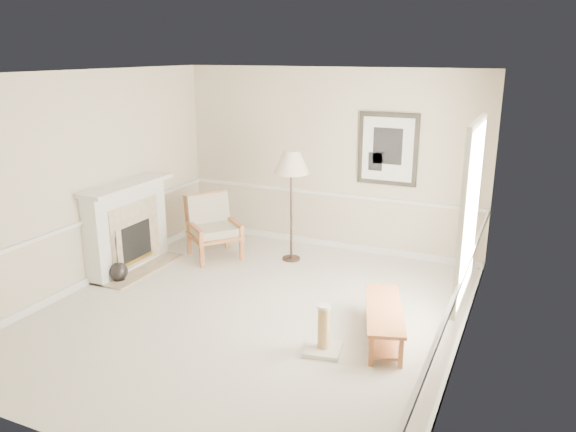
# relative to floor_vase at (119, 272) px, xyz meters

# --- Properties ---
(ground) EXTENTS (5.50, 5.50, 0.00)m
(ground) POSITION_rel_floor_vase_xyz_m (2.15, -0.11, -0.14)
(ground) COLOR silver
(ground) RESTS_ON ground
(room) EXTENTS (5.04, 5.54, 2.92)m
(room) POSITION_rel_floor_vase_xyz_m (2.29, -0.03, 1.72)
(room) COLOR beige
(room) RESTS_ON ground
(fireplace) EXTENTS (0.64, 1.64, 1.31)m
(fireplace) POSITION_rel_floor_vase_xyz_m (-0.19, 0.49, 0.50)
(fireplace) COLOR white
(fireplace) RESTS_ON ground
(floor_vase) EXTENTS (0.26, 0.26, 0.77)m
(floor_vase) POSITION_rel_floor_vase_xyz_m (0.00, 0.00, 0.00)
(floor_vase) COLOR black
(floor_vase) RESTS_ON ground
(armchair) EXTENTS (1.06, 1.06, 0.97)m
(armchair) POSITION_rel_floor_vase_xyz_m (0.63, 1.49, 0.38)
(armchair) COLOR #94572F
(armchair) RESTS_ON ground
(floor_lamp) EXTENTS (0.63, 0.63, 1.71)m
(floor_lamp) POSITION_rel_floor_vase_xyz_m (1.86, 1.81, 1.35)
(floor_lamp) COLOR black
(floor_lamp) RESTS_ON ground
(bench) EXTENTS (0.77, 1.38, 0.38)m
(bench) POSITION_rel_floor_vase_xyz_m (3.83, -0.05, 0.11)
(bench) COLOR #94572F
(bench) RESTS_ON ground
(scratching_post) EXTENTS (0.45, 0.45, 0.55)m
(scratching_post) POSITION_rel_floor_vase_xyz_m (3.31, -0.60, 0.03)
(scratching_post) COLOR white
(scratching_post) RESTS_ON ground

